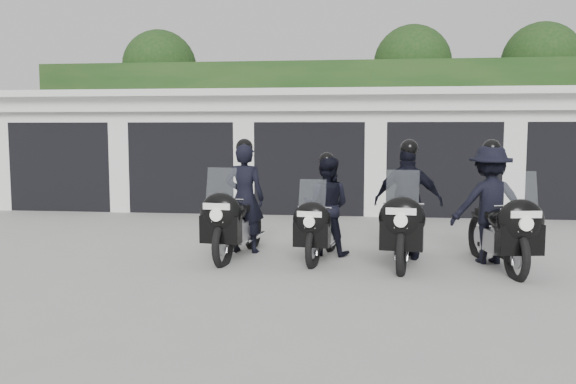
# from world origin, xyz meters

# --- Properties ---
(ground) EXTENTS (80.00, 80.00, 0.00)m
(ground) POSITION_xyz_m (0.00, 0.00, 0.00)
(ground) COLOR gray
(ground) RESTS_ON ground
(garage_block) EXTENTS (16.40, 6.80, 2.96)m
(garage_block) POSITION_xyz_m (-0.00, 8.06, 1.42)
(garage_block) COLOR silver
(garage_block) RESTS_ON ground
(background_vegetation) EXTENTS (20.00, 3.90, 5.80)m
(background_vegetation) POSITION_xyz_m (0.37, 12.92, 2.77)
(background_vegetation) COLOR black
(background_vegetation) RESTS_ON ground
(police_bike_a) EXTENTS (0.83, 2.22, 1.94)m
(police_bike_a) POSITION_xyz_m (-0.70, 0.69, 0.77)
(police_bike_a) COLOR black
(police_bike_a) RESTS_ON ground
(police_bike_b) EXTENTS (0.89, 1.96, 1.72)m
(police_bike_b) POSITION_xyz_m (0.66, 0.77, 0.72)
(police_bike_b) COLOR black
(police_bike_b) RESTS_ON ground
(police_bike_c) EXTENTS (1.13, 2.22, 1.94)m
(police_bike_c) POSITION_xyz_m (1.95, 0.59, 0.82)
(police_bike_c) COLOR black
(police_bike_c) RESTS_ON ground
(police_bike_d) EXTENTS (1.24, 2.21, 1.94)m
(police_bike_d) POSITION_xyz_m (3.21, 0.49, 0.83)
(police_bike_d) COLOR black
(police_bike_d) RESTS_ON ground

